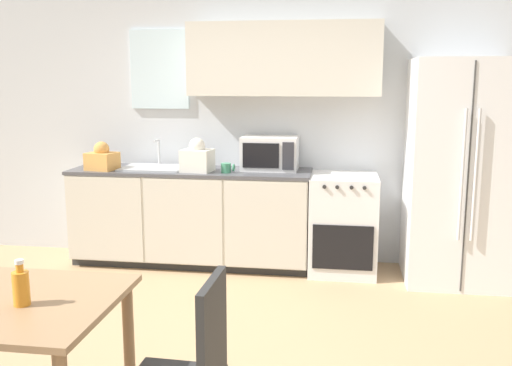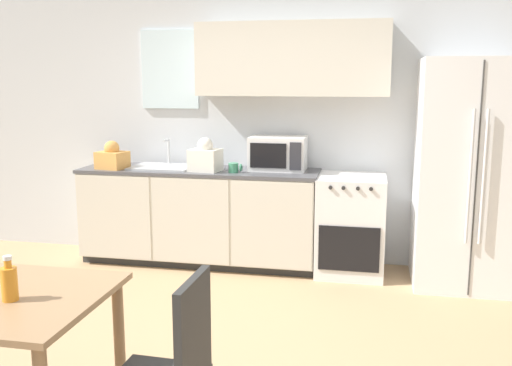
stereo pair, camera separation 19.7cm
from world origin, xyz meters
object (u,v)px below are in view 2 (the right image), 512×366
object	(u,v)px
refrigerator	(468,174)
coffee_mug	(234,168)
oven_range	(351,225)
microwave	(278,153)
dining_chair_side	(176,364)
drink_bottle	(9,282)

from	to	relation	value
refrigerator	coffee_mug	bearing A→B (deg)	-178.66
oven_range	coffee_mug	size ratio (longest dim) A/B	7.17
microwave	oven_range	bearing A→B (deg)	-8.61
refrigerator	microwave	bearing A→B (deg)	173.92
microwave	dining_chair_side	distance (m)	3.06
coffee_mug	oven_range	bearing A→B (deg)	6.48
coffee_mug	dining_chair_side	size ratio (longest dim) A/B	0.13
refrigerator	microwave	world-z (taller)	refrigerator
dining_chair_side	coffee_mug	bearing A→B (deg)	10.27
oven_range	coffee_mug	bearing A→B (deg)	-173.52
oven_range	refrigerator	xyz separation A→B (m)	(0.96, -0.07, 0.51)
drink_bottle	dining_chair_side	bearing A→B (deg)	1.66
refrigerator	drink_bottle	bearing A→B (deg)	-129.57
coffee_mug	dining_chair_side	xyz separation A→B (m)	(0.41, -2.79, -0.42)
microwave	dining_chair_side	size ratio (longest dim) A/B	0.55
dining_chair_side	microwave	bearing A→B (deg)	2.82
drink_bottle	refrigerator	bearing A→B (deg)	50.43
coffee_mug	refrigerator	bearing A→B (deg)	1.34
coffee_mug	dining_chair_side	bearing A→B (deg)	-81.61
coffee_mug	drink_bottle	world-z (taller)	coffee_mug
microwave	coffee_mug	size ratio (longest dim) A/B	4.13
dining_chair_side	drink_bottle	world-z (taller)	drink_bottle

